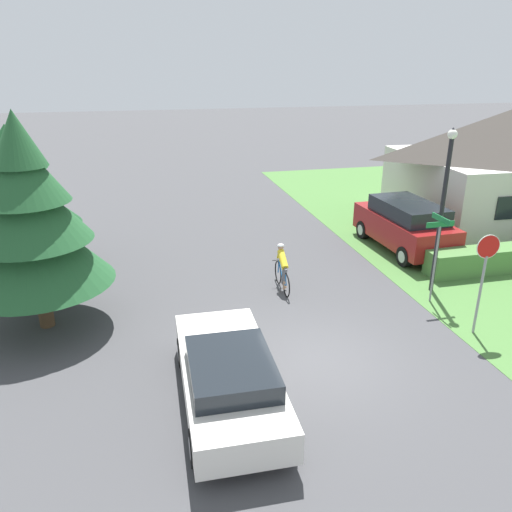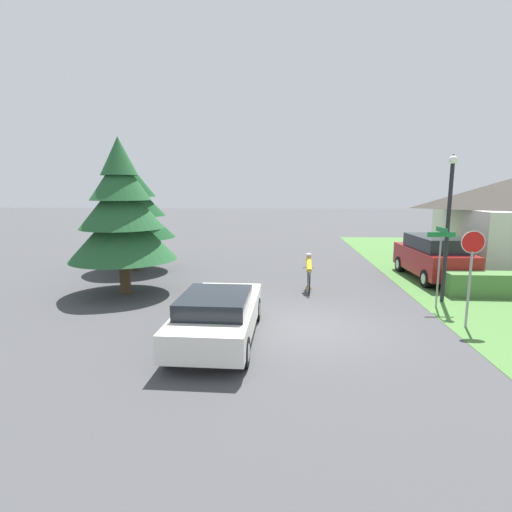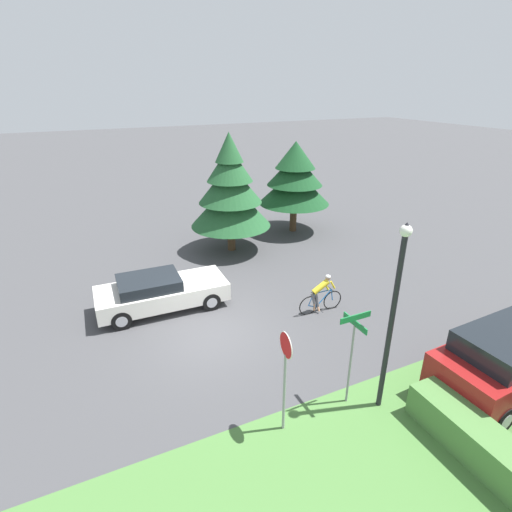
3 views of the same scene
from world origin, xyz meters
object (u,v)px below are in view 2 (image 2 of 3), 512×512
at_px(stop_sign, 471,261).
at_px(cyclist, 309,273).
at_px(conifer_tall_far, 133,207).
at_px(street_lamp, 448,218).
at_px(conifer_tall_near, 122,213).
at_px(parked_suv_right, 433,257).
at_px(street_name_sign, 440,252).
at_px(sedan_left_lane, 218,315).

bearing_deg(stop_sign, cyclist, -38.09).
distance_m(stop_sign, conifer_tall_far, 14.53).
distance_m(street_lamp, conifer_tall_far, 13.66).
distance_m(street_lamp, conifer_tall_near, 11.67).
height_order(cyclist, stop_sign, stop_sign).
distance_m(parked_suv_right, stop_sign, 6.51).
bearing_deg(street_name_sign, street_lamp, 56.39).
height_order(conifer_tall_near, conifer_tall_far, conifer_tall_near).
height_order(parked_suv_right, stop_sign, stop_sign).
relative_size(street_name_sign, conifer_tall_near, 0.47).
bearing_deg(cyclist, street_lamp, -102.81).
bearing_deg(stop_sign, street_lamp, -93.76).
relative_size(stop_sign, conifer_tall_near, 0.48).
height_order(cyclist, parked_suv_right, parked_suv_right).
distance_m(conifer_tall_near, conifer_tall_far, 4.43).
height_order(stop_sign, street_lamp, street_lamp).
xyz_separation_m(parked_suv_right, conifer_tall_near, (-12.63, -3.20, 2.06)).
distance_m(cyclist, street_name_sign, 4.72).
bearing_deg(parked_suv_right, street_lamp, 162.47).
relative_size(street_lamp, conifer_tall_far, 1.02).
relative_size(sedan_left_lane, street_lamp, 0.94).
bearing_deg(stop_sign, parked_suv_right, -97.93).
bearing_deg(street_lamp, sedan_left_lane, -150.67).
bearing_deg(conifer_tall_far, parked_suv_right, -4.42).
relative_size(stop_sign, street_name_sign, 1.03).
distance_m(sedan_left_lane, cyclist, 5.98).
xyz_separation_m(street_name_sign, conifer_tall_near, (-11.19, 1.12, 1.18)).
bearing_deg(street_lamp, cyclist, 165.73).
xyz_separation_m(street_lamp, street_name_sign, (-0.47, -0.70, -1.10)).
relative_size(sedan_left_lane, stop_sign, 1.71).
bearing_deg(street_name_sign, conifer_tall_far, 156.45).
relative_size(street_lamp, conifer_tall_near, 0.88).
height_order(sedan_left_lane, street_name_sign, street_name_sign).
height_order(stop_sign, conifer_tall_far, conifer_tall_far).
bearing_deg(parked_suv_right, sedan_left_lane, 130.42).
height_order(street_lamp, street_name_sign, street_lamp).
distance_m(parked_suv_right, street_name_sign, 4.64).
xyz_separation_m(cyclist, street_name_sign, (4.17, -1.88, 1.17)).
height_order(cyclist, conifer_tall_far, conifer_tall_far).
relative_size(street_name_sign, conifer_tall_far, 0.54).
bearing_deg(parked_suv_right, conifer_tall_near, 101.69).
xyz_separation_m(stop_sign, street_lamp, (0.37, 2.69, 1.04)).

